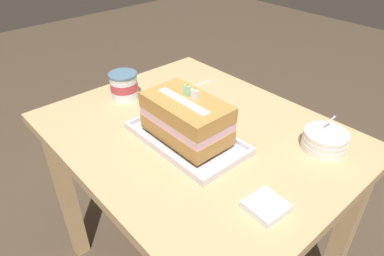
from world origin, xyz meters
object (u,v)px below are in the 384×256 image
bowl_stack (325,141)px  napkin_pile (266,207)px  foil_tray (187,139)px  ice_cream_tub (124,86)px  birthday_cake (186,118)px  serving_spoon_near_tray (195,86)px

bowl_stack → napkin_pile: bowl_stack is taller
foil_tray → napkin_pile: bearing=-7.2°
bowl_stack → ice_cream_tub: size_ratio=1.27×
bowl_stack → birthday_cake: bearing=-137.1°
foil_tray → bowl_stack: size_ratio=2.81×
napkin_pile → ice_cream_tub: bearing=175.7°
foil_tray → napkin_pile: foil_tray is taller
foil_tray → birthday_cake: 0.08m
serving_spoon_near_tray → birthday_cake: bearing=-46.2°
foil_tray → bowl_stack: bearing=42.9°
foil_tray → ice_cream_tub: (-0.37, 0.01, 0.04)m
ice_cream_tub → napkin_pile: ice_cream_tub is taller
birthday_cake → serving_spoon_near_tray: (-0.26, 0.27, -0.08)m
foil_tray → bowl_stack: (0.31, 0.29, 0.02)m
serving_spoon_near_tray → napkin_pile: bearing=-27.4°
foil_tray → bowl_stack: 0.42m
birthday_cake → ice_cream_tub: birthday_cake is taller
birthday_cake → bowl_stack: size_ratio=1.98×
birthday_cake → serving_spoon_near_tray: 0.38m
ice_cream_tub → napkin_pile: bearing=-4.3°
bowl_stack → serving_spoon_near_tray: (-0.57, -0.02, -0.02)m
ice_cream_tub → foil_tray: bearing=-1.6°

